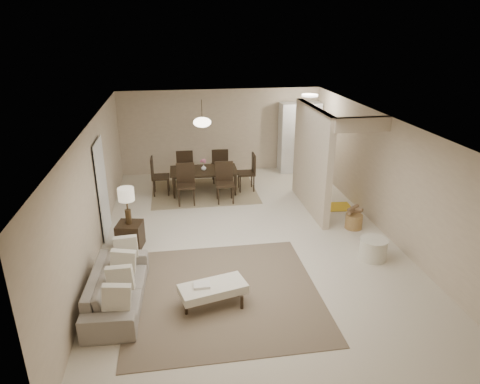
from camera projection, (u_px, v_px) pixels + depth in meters
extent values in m
plane|color=beige|center=(246.00, 236.00, 9.22)|extent=(9.00, 9.00, 0.00)
plane|color=white|center=(246.00, 121.00, 8.31)|extent=(9.00, 9.00, 0.00)
plane|color=#BCA88E|center=(221.00, 131.00, 12.91)|extent=(6.00, 0.00, 6.00)
plane|color=#BCA88E|center=(95.00, 190.00, 8.33)|extent=(0.00, 9.00, 9.00)
plane|color=#BCA88E|center=(383.00, 174.00, 9.20)|extent=(0.00, 9.00, 9.00)
cube|color=#BCA88E|center=(312.00, 160.00, 10.18)|extent=(0.15, 2.50, 2.50)
cube|color=black|center=(102.00, 190.00, 8.97)|extent=(0.04, 0.90, 2.04)
cube|color=silver|center=(299.00, 137.00, 13.00)|extent=(1.20, 0.55, 2.10)
cylinder|color=white|center=(310.00, 95.00, 11.60)|extent=(0.44, 0.44, 0.05)
cube|color=brown|center=(223.00, 293.00, 7.25)|extent=(3.20, 3.20, 0.01)
imported|color=gray|center=(117.00, 287.00, 6.89)|extent=(2.07, 0.90, 0.59)
cube|color=silver|center=(213.00, 289.00, 6.83)|extent=(1.15, 0.73, 0.14)
cylinder|color=black|center=(186.00, 308.00, 6.67)|extent=(0.05, 0.05, 0.24)
cylinder|color=black|center=(242.00, 303.00, 6.80)|extent=(0.05, 0.05, 0.24)
cylinder|color=black|center=(185.00, 295.00, 7.00)|extent=(0.05, 0.05, 0.24)
cylinder|color=black|center=(239.00, 290.00, 7.13)|extent=(0.05, 0.05, 0.24)
cube|color=black|center=(130.00, 235.00, 8.67)|extent=(0.57, 0.57, 0.53)
cylinder|color=#45331D|center=(128.00, 217.00, 8.52)|extent=(0.12, 0.12, 0.30)
cylinder|color=#45331D|center=(127.00, 204.00, 8.41)|extent=(0.03, 0.03, 0.26)
cylinder|color=beige|center=(126.00, 194.00, 8.34)|extent=(0.32, 0.32, 0.26)
cylinder|color=silver|center=(373.00, 249.00, 8.25)|extent=(0.54, 0.54, 0.42)
cylinder|color=olive|center=(354.00, 221.00, 9.52)|extent=(0.46, 0.46, 0.32)
cube|color=#837151|center=(204.00, 192.00, 11.63)|extent=(2.80, 2.10, 0.01)
imported|color=black|center=(204.00, 181.00, 11.52)|extent=(1.80, 1.03, 0.63)
imported|color=white|center=(204.00, 168.00, 11.37)|extent=(0.19, 0.19, 0.15)
cube|color=gold|center=(332.00, 207.00, 10.67)|extent=(0.98, 0.65, 0.01)
cylinder|color=#45331D|center=(202.00, 109.00, 10.81)|extent=(0.02, 0.02, 0.50)
ellipsoid|color=#FFEAC6|center=(202.00, 122.00, 10.93)|extent=(0.46, 0.46, 0.25)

